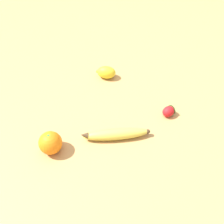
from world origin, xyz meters
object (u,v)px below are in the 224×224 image
Objects in this scene: strawberry at (169,111)px; banana at (115,134)px; lemon at (106,72)px; orange at (50,143)px.

banana is at bearing 171.36° from strawberry.
lemon reaches higher than strawberry.
orange is at bearing 7.93° from banana.
banana is 4.01× the size of strawberry.
banana reaches higher than strawberry.
orange is 1.42× the size of strawberry.
orange reaches higher than strawberry.
lemon reaches higher than banana.
orange is 0.40m from lemon.
banana is at bearing 147.41° from lemon.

